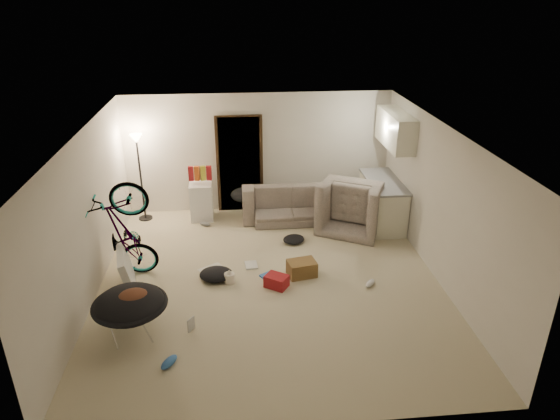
{
  "coord_description": "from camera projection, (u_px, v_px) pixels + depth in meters",
  "views": [
    {
      "loc": [
        -0.5,
        -6.99,
        4.44
      ],
      "look_at": [
        0.22,
        0.6,
        1.0
      ],
      "focal_mm": 32.0,
      "sensor_mm": 36.0,
      "label": 1
    }
  ],
  "objects": [
    {
      "name": "kitchen_counter",
      "position": [
        382.0,
        203.0,
        10.06
      ],
      "size": [
        0.6,
        1.5,
        0.88
      ],
      "primitive_type": "cube",
      "color": "#ECE8CD",
      "rests_on": "floor"
    },
    {
      "name": "shoe_1",
      "position": [
        205.0,
        224.0,
        10.07
      ],
      "size": [
        0.26,
        0.2,
        0.09
      ],
      "primitive_type": "ellipsoid",
      "rotation": [
        0.0,
        0.0,
        -0.49
      ],
      "color": "slate",
      "rests_on": "floor"
    },
    {
      "name": "snack_box_2",
      "position": [
        203.0,
        173.0,
        10.02
      ],
      "size": [
        0.12,
        0.1,
        0.3
      ],
      "primitive_type": "cube",
      "rotation": [
        0.0,
        0.0,
        0.32
      ],
      "color": "gold",
      "rests_on": "mini_fridge"
    },
    {
      "name": "bicycle",
      "position": [
        128.0,
        252.0,
        8.13
      ],
      "size": [
        1.8,
        0.83,
        1.03
      ],
      "primitive_type": "imported",
      "rotation": [
        0.0,
        -0.17,
        1.54
      ],
      "color": "black",
      "rests_on": "floor"
    },
    {
      "name": "mini_fridge",
      "position": [
        201.0,
        201.0,
        10.26
      ],
      "size": [
        0.46,
        0.46,
        0.77
      ],
      "primitive_type": "cube",
      "rotation": [
        0.0,
        0.0,
        0.02
      ],
      "color": "white",
      "rests_on": "floor"
    },
    {
      "name": "floor_lamp",
      "position": [
        139.0,
        159.0,
        9.87
      ],
      "size": [
        0.28,
        0.28,
        1.81
      ],
      "color": "black",
      "rests_on": "floor"
    },
    {
      "name": "saucer_chair",
      "position": [
        131.0,
        310.0,
        6.75
      ],
      "size": [
        1.01,
        1.01,
        0.72
      ],
      "color": "silver",
      "rests_on": "floor"
    },
    {
      "name": "wall_left",
      "position": [
        86.0,
        219.0,
        7.46
      ],
      "size": [
        0.02,
        6.0,
        2.5
      ],
      "primitive_type": "cube",
      "color": "silver",
      "rests_on": "floor"
    },
    {
      "name": "counter_top",
      "position": [
        384.0,
        182.0,
        9.87
      ],
      "size": [
        0.64,
        1.54,
        0.04
      ],
      "primitive_type": "cube",
      "color": "gray",
      "rests_on": "kitchen_counter"
    },
    {
      "name": "juicer",
      "position": [
        229.0,
        277.0,
        8.13
      ],
      "size": [
        0.17,
        0.17,
        0.24
      ],
      "color": "silver",
      "rests_on": "floor"
    },
    {
      "name": "snack_box_1",
      "position": [
        197.0,
        173.0,
        10.01
      ],
      "size": [
        0.11,
        0.09,
        0.3
      ],
      "primitive_type": "cube",
      "rotation": [
        0.0,
        0.0,
        -0.19
      ],
      "color": "#C45118",
      "rests_on": "mini_fridge"
    },
    {
      "name": "sofa_drape",
      "position": [
        245.0,
        195.0,
        10.19
      ],
      "size": [
        0.58,
        0.49,
        0.28
      ],
      "primitive_type": "ellipsoid",
      "rotation": [
        0.0,
        0.0,
        -0.05
      ],
      "color": "black",
      "rests_on": "sofa"
    },
    {
      "name": "shoe_2",
      "position": [
        169.0,
        362.0,
        6.36
      ],
      "size": [
        0.26,
        0.31,
        0.11
      ],
      "primitive_type": "ellipsoid",
      "rotation": [
        0.0,
        0.0,
        0.99
      ],
      "color": "#3165B4",
      "rests_on": "floor"
    },
    {
      "name": "drink_case_b",
      "position": [
        277.0,
        281.0,
        8.02
      ],
      "size": [
        0.43,
        0.41,
        0.2
      ],
      "primitive_type": "cube",
      "rotation": [
        0.0,
        0.0,
        -0.59
      ],
      "color": "maroon",
      "rests_on": "floor"
    },
    {
      "name": "hoodie",
      "position": [
        132.0,
        298.0,
        6.64
      ],
      "size": [
        0.59,
        0.54,
        0.22
      ],
      "primitive_type": "ellipsoid",
      "rotation": [
        0.0,
        0.0,
        0.36
      ],
      "color": "#552D1D",
      "rests_on": "saucer_chair"
    },
    {
      "name": "ceiling",
      "position": [
        269.0,
        132.0,
        7.18
      ],
      "size": [
        5.5,
        6.0,
        0.02
      ],
      "primitive_type": "cube",
      "color": "white",
      "rests_on": "wall_back"
    },
    {
      "name": "book_asset",
      "position": [
        188.0,
        333.0,
        6.97
      ],
      "size": [
        0.26,
        0.24,
        0.02
      ],
      "primitive_type": "imported",
      "rotation": [
        0.0,
        0.0,
        0.95
      ],
      "color": "maroon",
      "rests_on": "floor"
    },
    {
      "name": "book_blue",
      "position": [
        270.0,
        277.0,
        8.28
      ],
      "size": [
        0.37,
        0.4,
        0.03
      ],
      "primitive_type": "cube",
      "rotation": [
        0.0,
        0.0,
        0.55
      ],
      "color": "#3165B4",
      "rests_on": "floor"
    },
    {
      "name": "wall_right",
      "position": [
        442.0,
        205.0,
        7.94
      ],
      "size": [
        0.02,
        6.0,
        2.5
      ],
      "primitive_type": "cube",
      "color": "silver",
      "rests_on": "floor"
    },
    {
      "name": "wall_front",
      "position": [
        292.0,
        336.0,
        4.97
      ],
      "size": [
        5.5,
        0.02,
        2.5
      ],
      "primitive_type": "cube",
      "color": "silver",
      "rests_on": "floor"
    },
    {
      "name": "book_white",
      "position": [
        251.0,
        265.0,
        8.65
      ],
      "size": [
        0.23,
        0.29,
        0.03
      ],
      "primitive_type": "cube",
      "rotation": [
        0.0,
        0.0,
        0.09
      ],
      "color": "silver",
      "rests_on": "floor"
    },
    {
      "name": "floor",
      "position": [
        270.0,
        281.0,
        8.22
      ],
      "size": [
        5.5,
        6.0,
        0.02
      ],
      "primitive_type": "cube",
      "color": "beige",
      "rests_on": "ground"
    },
    {
      "name": "newspaper",
      "position": [
        216.0,
        272.0,
        8.45
      ],
      "size": [
        0.64,
        0.68,
        0.01
      ],
      "primitive_type": "cube",
      "rotation": [
        0.0,
        0.0,
        0.56
      ],
      "color": "silver",
      "rests_on": "floor"
    },
    {
      "name": "kitchen_uppers",
      "position": [
        396.0,
        130.0,
        9.45
      ],
      "size": [
        0.38,
        1.4,
        0.65
      ],
      "primitive_type": "cube",
      "color": "#ECE8CD",
      "rests_on": "wall_right"
    },
    {
      "name": "wall_back",
      "position": [
        258.0,
        153.0,
        10.43
      ],
      "size": [
        5.5,
        0.02,
        2.5
      ],
      "primitive_type": "cube",
      "color": "silver",
      "rests_on": "floor"
    },
    {
      "name": "drink_case_a",
      "position": [
        302.0,
        268.0,
        8.32
      ],
      "size": [
        0.51,
        0.41,
        0.26
      ],
      "primitive_type": "cube",
      "rotation": [
        0.0,
        0.0,
        0.2
      ],
      "color": "brown",
      "rests_on": "floor"
    },
    {
      "name": "armchair",
      "position": [
        354.0,
        208.0,
        9.95
      ],
      "size": [
        1.53,
        1.47,
        0.77
      ],
      "primitive_type": "imported",
      "rotation": [
        0.0,
        0.0,
        2.65
      ],
      "color": "#39413A",
      "rests_on": "floor"
    },
    {
      "name": "snack_box_0",
      "position": [
        191.0,
        174.0,
        10.0
      ],
      "size": [
        0.1,
        0.07,
        0.3
      ],
      "primitive_type": "cube",
      "rotation": [
        0.0,
        0.0,
        -0.01
      ],
      "color": "maroon",
      "rests_on": "mini_fridge"
    },
    {
      "name": "snack_box_3",
      "position": [
        209.0,
        173.0,
        10.03
      ],
      "size": [
        0.11,
        0.08,
        0.3
      ],
      "primitive_type": "cube",
      "rotation": [
        0.0,
        0.0,
        -0.13
      ],
      "color": "maroon",
      "rests_on": "mini_fridge"
    },
    {
      "name": "clothes_lump_a",
      "position": [
        216.0,
        274.0,
        8.24
      ],
      "size": [
        0.57,
        0.49,
        0.18
      ],
      "primitive_type": "ellipsoid",
      "rotation": [
        0.0,
        0.0,
        -0.04
      ],
      "color": "black",
      "rests_on": "floor"
    },
    {
      "name": "shoe_4",
      "position": [
        370.0,
        283.0,
        8.06
      ],
      "size": [
        0.25,
        0.26,
        0.09
      ],
      "primitive_type": "ellipsoid",
      "rotation": [
        0.0,
        0.0,
        0.86
      ],
      "color": "white",
      "rests_on": "floor"
    },
    {
      "name": "clothes_lump_b",
      "position": [
        294.0,
        239.0,
        9.42
      ],
      "size": [
        0.53,
        0.5,
        0.13
      ],
      "primitive_type": "ellipsoid",
      "rotation": [
        0.0,
        0.0,
        0.43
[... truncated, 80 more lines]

